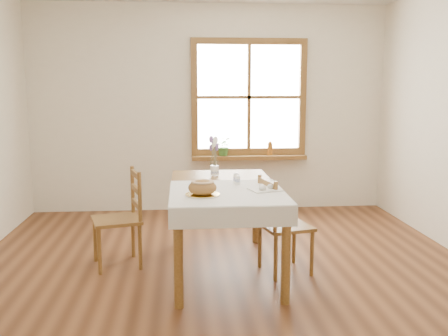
# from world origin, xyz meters

# --- Properties ---
(ground) EXTENTS (5.00, 5.00, 0.00)m
(ground) POSITION_xyz_m (0.00, 0.00, 0.00)
(ground) COLOR brown
(ground) RESTS_ON ground
(room_walls) EXTENTS (4.60, 5.10, 2.65)m
(room_walls) POSITION_xyz_m (0.00, 0.00, 1.71)
(room_walls) COLOR white
(room_walls) RESTS_ON ground
(window) EXTENTS (1.46, 0.08, 1.46)m
(window) POSITION_xyz_m (0.50, 2.47, 1.45)
(window) COLOR brown
(window) RESTS_ON ground
(window_sill) EXTENTS (1.46, 0.20, 0.05)m
(window_sill) POSITION_xyz_m (0.50, 2.40, 0.69)
(window_sill) COLOR brown
(window_sill) RESTS_ON ground
(dining_table) EXTENTS (0.90, 1.60, 0.75)m
(dining_table) POSITION_xyz_m (0.00, 0.30, 0.66)
(dining_table) COLOR brown
(dining_table) RESTS_ON ground
(table_linen) EXTENTS (0.91, 0.99, 0.01)m
(table_linen) POSITION_xyz_m (0.00, -0.00, 0.76)
(table_linen) COLOR white
(table_linen) RESTS_ON dining_table
(chair_left) EXTENTS (0.51, 0.50, 0.86)m
(chair_left) POSITION_xyz_m (-0.94, 0.48, 0.43)
(chair_left) COLOR brown
(chair_left) RESTS_ON ground
(chair_right) EXTENTS (0.49, 0.48, 0.84)m
(chair_right) POSITION_xyz_m (0.52, 0.20, 0.42)
(chair_right) COLOR brown
(chair_right) RESTS_ON ground
(bread_plate) EXTENTS (0.29, 0.29, 0.01)m
(bread_plate) POSITION_xyz_m (-0.20, -0.14, 0.77)
(bread_plate) COLOR white
(bread_plate) RESTS_ON table_linen
(bread_loaf) EXTENTS (0.22, 0.22, 0.12)m
(bread_loaf) POSITION_xyz_m (-0.20, -0.14, 0.83)
(bread_loaf) COLOR #A8793B
(bread_loaf) RESTS_ON bread_plate
(egg_napkin) EXTENTS (0.28, 0.26, 0.01)m
(egg_napkin) POSITION_xyz_m (0.31, 0.02, 0.77)
(egg_napkin) COLOR white
(egg_napkin) RESTS_ON table_linen
(eggs) EXTENTS (0.22, 0.21, 0.04)m
(eggs) POSITION_xyz_m (0.31, 0.02, 0.79)
(eggs) COLOR silver
(eggs) RESTS_ON egg_napkin
(salt_shaker) EXTENTS (0.06, 0.06, 0.08)m
(salt_shaker) POSITION_xyz_m (0.12, 0.28, 0.80)
(salt_shaker) COLOR white
(salt_shaker) RESTS_ON table_linen
(pepper_shaker) EXTENTS (0.06, 0.06, 0.10)m
(pepper_shaker) POSITION_xyz_m (0.11, 0.32, 0.81)
(pepper_shaker) COLOR white
(pepper_shaker) RESTS_ON table_linen
(flower_vase) EXTENTS (0.09, 0.09, 0.09)m
(flower_vase) POSITION_xyz_m (-0.05, 0.77, 0.79)
(flower_vase) COLOR white
(flower_vase) RESTS_ON dining_table
(lavender_bouquet) EXTENTS (0.14, 0.14, 0.27)m
(lavender_bouquet) POSITION_xyz_m (-0.05, 0.77, 0.97)
(lavender_bouquet) COLOR #755597
(lavender_bouquet) RESTS_ON flower_vase
(potted_plant) EXTENTS (0.28, 0.30, 0.19)m
(potted_plant) POSITION_xyz_m (0.18, 2.40, 0.81)
(potted_plant) COLOR #3D722D
(potted_plant) RESTS_ON window_sill
(amber_bottle) EXTENTS (0.08, 0.08, 0.18)m
(amber_bottle) POSITION_xyz_m (0.77, 2.40, 0.81)
(amber_bottle) COLOR #AB651F
(amber_bottle) RESTS_ON window_sill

